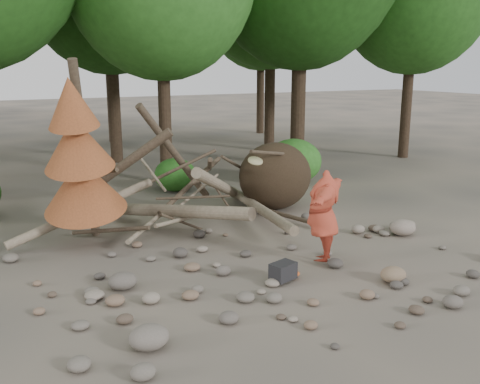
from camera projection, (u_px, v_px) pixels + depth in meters
name	position (u px, v px, depth m)	size (l,w,h in m)	color
ground	(274.00, 273.00, 11.00)	(120.00, 120.00, 0.00)	#514C44
deadfall_pile	(259.00, 180.00, 15.33)	(8.55, 5.24, 3.30)	#332619
dead_conifer	(79.00, 159.00, 12.01)	(2.06, 2.16, 4.35)	#4C3F30
bush_mid	(175.00, 175.00, 17.95)	(1.40, 1.40, 1.12)	#29661D
bush_right	(293.00, 161.00, 19.09)	(2.00, 2.00, 1.60)	#337925
frisbee_thrower	(323.00, 216.00, 11.29)	(2.97, 2.13, 2.39)	#AF3B27
backpack	(283.00, 274.00, 10.52)	(0.50, 0.33, 0.33)	black
cloth_green	(279.00, 278.00, 10.57)	(0.38, 0.32, 0.14)	#295D25
cloth_orange	(292.00, 276.00, 10.69)	(0.32, 0.26, 0.11)	#B34C1E
boulder_front_left	(149.00, 337.00, 8.05)	(0.62, 0.56, 0.37)	slate
boulder_front_right	(393.00, 275.00, 10.51)	(0.52, 0.47, 0.31)	#856D53
boulder_mid_right	(403.00, 227.00, 13.39)	(0.66, 0.60, 0.40)	gray
boulder_mid_left	(123.00, 281.00, 10.18)	(0.55, 0.50, 0.33)	#605951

